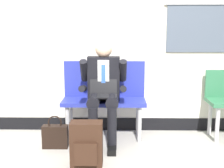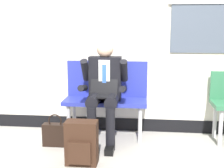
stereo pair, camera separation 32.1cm
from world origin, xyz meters
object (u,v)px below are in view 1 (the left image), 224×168
Objects in this scene: bench_with_person at (104,94)px; handbag at (55,136)px; backpack at (86,144)px; person_seated at (103,89)px.

bench_with_person is 2.67× the size of handbag.
bench_with_person is 2.26× the size of backpack.
bench_with_person is at bearing 80.52° from backpack.
handbag is at bearing -143.19° from bench_with_person.
bench_with_person is 0.95m from backpack.
person_seated is 3.17× the size of handbag.
person_seated is at bearing 77.72° from backpack.
backpack is 0.62m from handbag.
backpack reaches higher than handbag.
person_seated is (0.00, -0.20, 0.11)m from bench_with_person.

